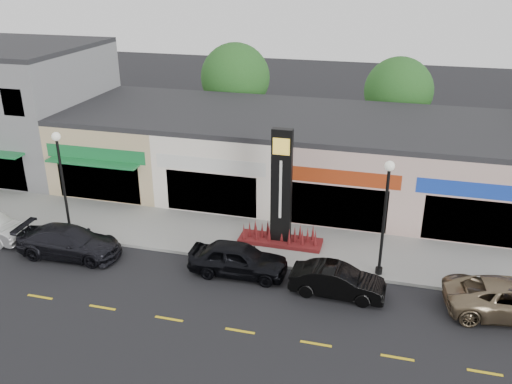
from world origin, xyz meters
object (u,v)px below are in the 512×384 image
Objects in this scene: lamp_east_near at (385,207)px; pylon_sign at (281,205)px; car_black_sedan at (238,259)px; car_black_conv at (338,281)px; car_gold_suv at (512,299)px; lamp_west_near at (62,173)px; car_dark_sedan at (69,242)px.

pylon_sign reaches higher than lamp_east_near.
car_black_sedan is 1.12× the size of car_black_conv.
car_gold_suv is (10.35, -3.26, -1.53)m from pylon_sign.
pylon_sign is 3.72m from car_black_sedan.
lamp_west_near is 10.20m from car_black_sedan.
pylon_sign reaches higher than lamp_west_near.
lamp_east_near is 1.20× the size of car_black_sedan.
lamp_west_near is 1.07× the size of car_dark_sedan.
pylon_sign is 1.47× the size of car_black_conv.
car_black_sedan is at bearing -112.05° from pylon_sign.
car_black_sedan reaches higher than car_gold_suv.
lamp_west_near is 16.00m from lamp_east_near.
car_dark_sedan is 0.96× the size of car_gold_suv.
lamp_west_near is 1.20× the size of car_black_sedan.
pylon_sign reaches higher than car_gold_suv.
pylon_sign is 1.17× the size of car_dark_sedan.
car_black_sedan is at bearing 85.52° from car_black_conv.
car_black_conv is at bearing -92.39° from car_dark_sedan.
pylon_sign reaches higher than car_black_conv.
car_black_sedan is at bearing -166.94° from lamp_east_near.
lamp_east_near reaches higher than car_dark_sedan.
car_gold_suv is (11.63, -0.11, -0.03)m from car_black_sedan.
car_dark_sedan is 1.25× the size of car_black_conv.
lamp_west_near reaches higher than car_dark_sedan.
car_dark_sedan is 20.08m from car_gold_suv.
pylon_sign is 1.32× the size of car_black_sedan.
car_dark_sedan is at bearing -57.10° from lamp_west_near.
lamp_west_near is 11.19m from pylon_sign.
car_dark_sedan is (-9.72, -3.67, -1.53)m from pylon_sign.
lamp_east_near is at bearing 0.00° from lamp_west_near.
lamp_west_near is 0.91× the size of pylon_sign.
lamp_west_near is 14.74m from car_black_conv.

